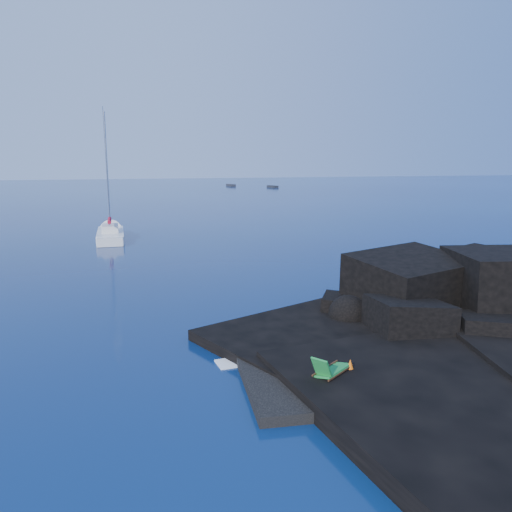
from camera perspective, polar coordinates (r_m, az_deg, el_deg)
The scene contains 11 objects.
ground at distance 16.75m, azimuth -1.55°, elevation -15.82°, with size 400.00×400.00×0.00m, color #04123A.
headland at distance 25.38m, azimuth 26.40°, elevation -7.54°, with size 24.00×24.00×3.60m, color black, non-canonical shape.
beach at distance 18.70m, azimuth 11.85°, elevation -13.09°, with size 8.50×6.00×0.70m, color black.
surf_foam at distance 22.66m, azimuth 7.57°, elevation -8.62°, with size 10.00×8.00×0.06m, color white, non-canonical shape.
sailboat at distance 50.23m, azimuth -16.26°, elevation 1.82°, with size 2.42×11.56×12.12m, color silver, non-canonical shape.
deck_chair at distance 17.01m, azimuth 8.81°, elevation -12.12°, with size 1.64×0.72×1.13m, color #1C8136, non-canonical shape.
towel at distance 18.26m, azimuth 18.81°, elevation -12.78°, with size 1.94×0.92×0.05m, color silver.
sunbather at distance 18.21m, azimuth 18.84°, elevation -12.41°, with size 1.58×0.39×0.21m, color #E2A677, non-canonical shape.
marker_cone at distance 17.49m, azimuth 10.70°, elevation -12.45°, with size 0.40×0.40×0.61m, color orange.
distant_boat_a at distance 149.57m, azimuth -2.89°, elevation 7.97°, with size 1.44×4.61×0.62m, color #26262B.
distant_boat_b at distance 141.65m, azimuth 1.90°, elevation 7.82°, with size 1.38×4.43×0.59m, color black.
Camera 1 is at (-3.80, -14.47, 7.52)m, focal length 35.00 mm.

